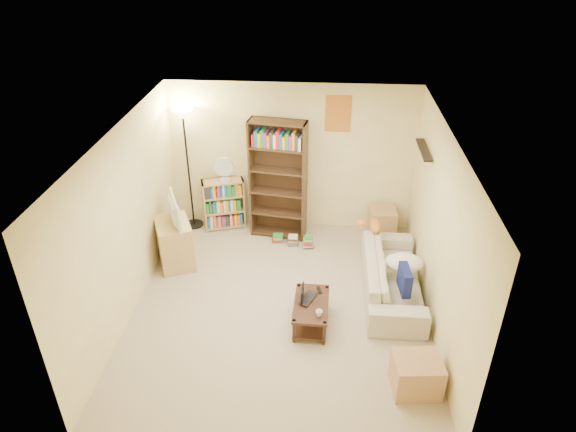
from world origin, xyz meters
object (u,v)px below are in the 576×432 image
at_px(laptop, 311,300).
at_px(short_bookshelf, 224,204).
at_px(desk_fan, 224,169).
at_px(tv_stand, 175,243).
at_px(floor_lamp, 185,135).
at_px(coffee_table, 311,311).
at_px(tall_bookshelf, 278,178).
at_px(sofa, 392,276).
at_px(end_cabinet, 416,375).
at_px(television, 170,211).
at_px(tabby_cat, 373,225).
at_px(side_table, 382,222).
at_px(mug, 319,313).

xyz_separation_m(laptop, short_bookshelf, (-1.57, 2.33, 0.08)).
bearing_deg(desk_fan, laptop, -56.33).
xyz_separation_m(tv_stand, floor_lamp, (-0.00, 1.15, 1.31)).
distance_m(coffee_table, tall_bookshelf, 2.45).
distance_m(tv_stand, desk_fan, 1.47).
height_order(sofa, end_cabinet, sofa).
distance_m(coffee_table, laptop, 0.16).
xyz_separation_m(television, tall_bookshelf, (1.50, 0.97, 0.13)).
bearing_deg(tall_bookshelf, floor_lamp, -177.83).
bearing_deg(floor_lamp, tabby_cat, -16.19).
height_order(television, side_table, television).
height_order(mug, desk_fan, desk_fan).
relative_size(tabby_cat, short_bookshelf, 0.51).
bearing_deg(desk_fan, tall_bookshelf, -8.60).
bearing_deg(sofa, coffee_table, 124.42).
height_order(short_bookshelf, end_cabinet, short_bookshelf).
bearing_deg(side_table, floor_lamp, 178.59).
xyz_separation_m(sofa, side_table, (-0.01, 1.55, -0.04)).
bearing_deg(coffee_table, laptop, 94.28).
distance_m(sofa, laptop, 1.33).
relative_size(laptop, mug, 3.91).
xyz_separation_m(tv_stand, television, (0.00, 0.00, 0.57)).
height_order(coffee_table, mug, mug).
xyz_separation_m(tabby_cat, side_table, (0.24, 0.79, -0.41)).
relative_size(short_bookshelf, floor_lamp, 0.42).
bearing_deg(end_cabinet, tv_stand, 146.34).
distance_m(tv_stand, side_table, 3.41).
bearing_deg(mug, end_cabinet, -33.98).
bearing_deg(side_table, sofa, -89.62).
xyz_separation_m(floor_lamp, side_table, (3.24, -0.08, -1.43)).
relative_size(side_table, end_cabinet, 0.93).
xyz_separation_m(tv_stand, side_table, (3.24, 1.07, -0.12)).
height_order(mug, tall_bookshelf, tall_bookshelf).
distance_m(floor_lamp, side_table, 3.54).
relative_size(tv_stand, floor_lamp, 0.35).
height_order(floor_lamp, side_table, floor_lamp).
height_order(tall_bookshelf, floor_lamp, floor_lamp).
height_order(floor_lamp, end_cabinet, floor_lamp).
bearing_deg(television, tall_bookshelf, -81.31).
distance_m(television, tall_bookshelf, 1.79).
bearing_deg(laptop, mug, -136.26).
bearing_deg(end_cabinet, sofa, 93.28).
height_order(tv_stand, end_cabinet, tv_stand).
bearing_deg(mug, tabby_cat, 66.46).
bearing_deg(tv_stand, desk_fan, 37.27).
height_order(sofa, desk_fan, desk_fan).
bearing_deg(floor_lamp, sofa, -26.68).
bearing_deg(side_table, tv_stand, -161.74).
bearing_deg(desk_fan, floor_lamp, 175.80).
distance_m(coffee_table, side_table, 2.56).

